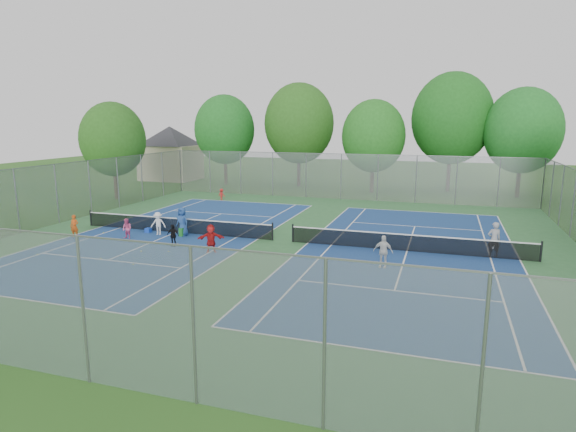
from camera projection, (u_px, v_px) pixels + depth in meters
The scene contains 37 objects.
ground at pixel (283, 241), 27.71m from camera, with size 120.00×120.00×0.00m, color #29591C.
court_pad at pixel (283, 241), 27.71m from camera, with size 32.00×32.00×0.01m, color #326938.
court_left at pixel (176, 232), 29.85m from camera, with size 10.97×23.77×0.01m, color navy.
court_right at pixel (407, 251), 25.57m from camera, with size 10.97×23.77×0.01m, color navy.
net_left at pixel (176, 226), 29.76m from camera, with size 12.87×0.10×0.91m, color black.
net_right at pixel (407, 243), 25.49m from camera, with size 12.87×0.10×0.91m, color black.
fence_north at pixel (341, 177), 42.24m from camera, with size 32.00×0.10×4.00m, color gray.
fence_south at pixel (83, 311), 12.41m from camera, with size 32.00×0.10×4.00m, color gray.
fence_west at pixel (57, 194), 32.21m from camera, with size 32.00×0.10×4.00m, color gray.
house at pixel (170, 144), 55.98m from camera, with size 11.03×11.03×7.30m.
tree_nw at pixel (225, 130), 51.35m from camera, with size 6.40×6.40×9.58m.
tree_nl at pixel (299, 124), 49.71m from camera, with size 7.20×7.20×10.69m.
tree_nc at pixel (373, 136), 45.63m from camera, with size 6.00×6.00×8.85m.
tree_nr at pixel (452, 118), 45.97m from camera, with size 7.60×7.60×11.42m.
tree_ne at pixel (523, 131), 42.48m from camera, with size 6.60×6.60×9.77m.
tree_side_w at pixel (113, 139), 41.81m from camera, with size 5.60×5.60×8.47m.
ball_crate at pixel (148, 230), 29.86m from camera, with size 0.33×0.33×0.29m, color blue.
ball_hopper at pixel (182, 232), 28.83m from camera, with size 0.26×0.26×0.51m, color #268D2C.
student_a at pixel (74, 226), 28.55m from camera, with size 0.49×0.32×1.35m, color #D74E14.
student_b at pixel (127, 229), 28.19m from camera, with size 0.59×0.46×1.21m, color #EF5D96.
student_c at pixel (158, 224), 29.16m from camera, with size 0.90×0.52×1.40m, color white.
student_d at pixel (173, 235), 26.50m from camera, with size 0.73×0.30×1.24m, color black.
student_e at pixel (182, 222), 28.86m from camera, with size 0.85×0.56×1.75m, color navy.
student_f at pixel (211, 239), 25.22m from camera, with size 1.40×0.45×1.51m, color red.
child_far_baseline at pixel (222, 195), 41.89m from camera, with size 0.66×0.38×1.02m, color red.
instructor at pixel (494, 240), 24.30m from camera, with size 0.67×0.44×1.84m, color gray.
teen_court_b at pixel (383, 251), 22.62m from camera, with size 0.92×0.38×1.57m, color silver.
tennis_ball_0 at pixel (80, 249), 25.93m from camera, with size 0.07×0.07×0.07m, color yellow.
tennis_ball_1 at pixel (103, 233), 29.65m from camera, with size 0.07×0.07×0.07m, color #B1C92E.
tennis_ball_2 at pixel (141, 252), 25.41m from camera, with size 0.07×0.07×0.07m, color #C7D531.
tennis_ball_3 at pixel (178, 244), 26.91m from camera, with size 0.07×0.07×0.07m, color gold.
tennis_ball_4 at pixel (169, 252), 25.38m from camera, with size 0.07×0.07×0.07m, color gold.
tennis_ball_5 at pixel (157, 243), 27.15m from camera, with size 0.07×0.07×0.07m, color #AFCF30.
tennis_ball_6 at pixel (133, 265), 23.08m from camera, with size 0.07×0.07×0.07m, color #B0CE30.
tennis_ball_7 at pixel (37, 255), 24.82m from camera, with size 0.07×0.07×0.07m, color #BADE33.
tennis_ball_8 at pixel (191, 248), 26.13m from camera, with size 0.07×0.07×0.07m, color #B9DA32.
tennis_ball_9 at pixel (101, 259), 24.07m from camera, with size 0.07×0.07×0.07m, color yellow.
Camera 1 is at (8.66, -25.47, 6.83)m, focal length 30.00 mm.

